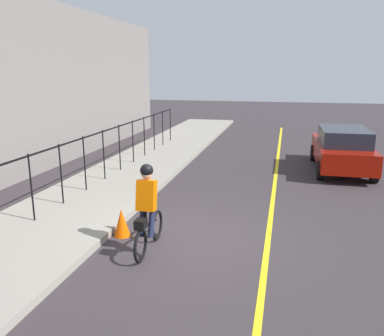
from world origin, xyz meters
TOP-DOWN VIEW (x-y plane):
  - ground_plane at (0.00, 0.00)m, footprint 80.00×80.00m
  - lane_line_centre at (0.00, -1.60)m, footprint 36.00×0.12m
  - sidewalk at (0.00, 3.40)m, footprint 40.00×3.20m
  - iron_fence at (1.00, 3.80)m, footprint 20.10×0.04m
  - cyclist_lead at (-0.90, 0.74)m, footprint 1.71×0.37m
  - patrol_sedan at (7.07, -3.89)m, footprint 4.42×1.96m
  - traffic_cone_near at (-0.29, 1.57)m, footprint 0.36×0.36m

SIDE VIEW (x-z plane):
  - ground_plane at x=0.00m, z-range 0.00..0.00m
  - lane_line_centre at x=0.00m, z-range 0.00..0.01m
  - sidewalk at x=0.00m, z-range 0.00..0.15m
  - traffic_cone_near at x=-0.29m, z-range 0.00..0.63m
  - patrol_sedan at x=7.07m, z-range 0.03..1.61m
  - cyclist_lead at x=-0.90m, z-range 0.00..1.82m
  - iron_fence at x=1.00m, z-range 0.47..2.07m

